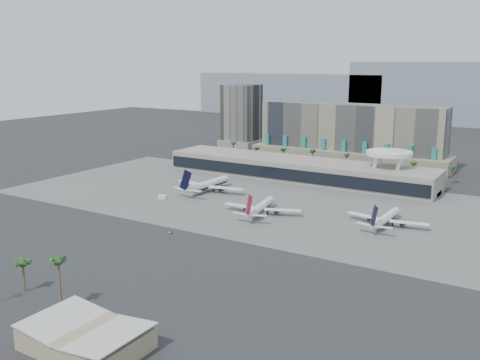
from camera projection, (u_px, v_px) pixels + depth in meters
The scene contains 17 objects.
ground at pixel (190, 223), 240.31m from camera, with size 900.00×900.00×0.00m, color #232326.
apron_pad at pixel (252, 197), 286.03m from camera, with size 260.00×130.00×0.06m, color #5B5B59.
mountain_ridge at pixel (456, 98), 610.32m from camera, with size 680.00×60.00×70.00m.
hotel at pixel (350, 140), 376.54m from camera, with size 140.00×30.00×42.00m.
office_tower at pixel (242, 120), 450.13m from camera, with size 30.00×30.00×52.00m.
terminal at pixel (297, 168), 330.21m from camera, with size 170.00×32.50×14.50m.
saucer_structure at pixel (389, 156), 304.63m from camera, with size 26.00×26.00×21.89m.
palm_row at pixel (329, 155), 355.00m from camera, with size 157.80×2.80×13.10m.
hangar_right at pixel (86, 338), 135.06m from camera, with size 30.55×20.60×6.89m.
airliner_left at pixel (207, 184), 298.01m from camera, with size 44.52×45.85×15.82m.
airliner_centre at pixel (261, 207), 253.98m from camera, with size 38.03×39.49×13.74m.
airliner_right at pixel (386, 218), 236.23m from camera, with size 37.26×38.36×13.24m.
service_vehicle_a at pixel (162, 197), 283.02m from camera, with size 4.14×2.03×2.03m, color white.
service_vehicle_b at pixel (262, 213), 253.48m from camera, with size 3.77×2.15×1.94m, color silver.
taxiway_sign at pixel (170, 232), 226.17m from camera, with size 2.09×0.74×0.94m.
near_palm_a at pixel (23, 267), 167.98m from camera, with size 6.00×6.00×10.82m.
near_palm_b at pixel (58, 266), 155.47m from camera, with size 6.00×6.00×16.03m.
Camera 1 is at (139.64, -184.45, 71.46)m, focal length 40.00 mm.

